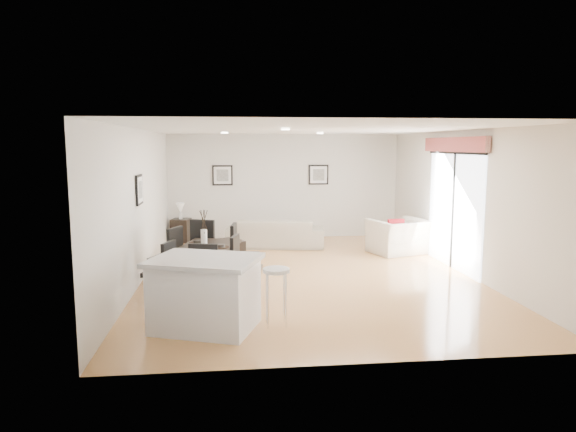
{
  "coord_description": "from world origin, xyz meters",
  "views": [
    {
      "loc": [
        -1.39,
        -9.31,
        2.42
      ],
      "look_at": [
        -0.3,
        0.4,
        1.07
      ],
      "focal_mm": 32.0,
      "sensor_mm": 36.0,
      "label": 1
    }
  ],
  "objects": [
    {
      "name": "dining_chair_wnear",
      "position": [
        -2.46,
        -1.28,
        0.52
      ],
      "size": [
        0.53,
        0.53,
        0.93
      ],
      "rotation": [
        0.0,
        0.0,
        -1.92
      ],
      "color": "black",
      "rests_on": "ground"
    },
    {
      "name": "side_table",
      "position": [
        -2.66,
        3.66,
        0.29
      ],
      "size": [
        0.52,
        0.52,
        0.58
      ],
      "primitive_type": "cube",
      "rotation": [
        0.0,
        0.0,
        -0.22
      ],
      "color": "black",
      "rests_on": "ground"
    },
    {
      "name": "coffee_table",
      "position": [
        -1.69,
        1.39,
        0.21
      ],
      "size": [
        1.21,
        1.01,
        0.42
      ],
      "primitive_type": "cube",
      "rotation": [
        0.0,
        0.0,
        0.44
      ],
      "color": "black",
      "rests_on": "ground"
    },
    {
      "name": "sofa",
      "position": [
        -0.35,
        2.75,
        0.34
      ],
      "size": [
        2.4,
        1.2,
        0.67
      ],
      "primitive_type": "imported",
      "rotation": [
        0.0,
        0.0,
        3.01
      ],
      "color": "gray",
      "rests_on": "ground"
    },
    {
      "name": "courtyard_plant_b",
      "position": [
        5.9,
        1.24,
        0.35
      ],
      "size": [
        0.5,
        0.5,
        0.69
      ],
      "primitive_type": "imported",
      "rotation": [
        0.0,
        0.0,
        0.35
      ],
      "color": "#3B632A",
      "rests_on": "ground"
    },
    {
      "name": "framed_print_back_right",
      "position": [
        0.9,
        3.97,
        1.65
      ],
      "size": [
        0.52,
        0.04,
        0.52
      ],
      "color": "black",
      "rests_on": "wall_back"
    },
    {
      "name": "armchair",
      "position": [
        2.34,
        1.67,
        0.38
      ],
      "size": [
        1.44,
        1.34,
        0.77
      ],
      "primitive_type": "imported",
      "rotation": [
        0.0,
        0.0,
        3.44
      ],
      "color": "beige",
      "rests_on": "ground"
    },
    {
      "name": "bar_stool",
      "position": [
        -0.8,
        -2.66,
        0.68
      ],
      "size": [
        0.36,
        0.36,
        0.79
      ],
      "color": "silver",
      "rests_on": "ground"
    },
    {
      "name": "dining_chair_head",
      "position": [
        -1.83,
        -1.89,
        0.54
      ],
      "size": [
        0.51,
        0.51,
        0.97
      ],
      "rotation": [
        0.0,
        0.0,
        -0.19
      ],
      "color": "black",
      "rests_on": "ground"
    },
    {
      "name": "kitchen_island",
      "position": [
        -1.75,
        -2.66,
        0.48
      ],
      "size": [
        1.64,
        1.45,
        0.95
      ],
      "rotation": [
        0.0,
        0.0,
        -0.35
      ],
      "color": "silver",
      "rests_on": "ground"
    },
    {
      "name": "vase",
      "position": [
        -1.85,
        -0.82,
        1.01
      ],
      "size": [
        0.7,
        1.14,
        0.64
      ],
      "color": "white",
      "rests_on": "dining_table"
    },
    {
      "name": "wall_left",
      "position": [
        -3.0,
        0.0,
        1.35
      ],
      "size": [
        0.04,
        8.0,
        2.7
      ],
      "primitive_type": "cube",
      "color": "silver",
      "rests_on": "ground"
    },
    {
      "name": "dining_table",
      "position": [
        -1.85,
        -0.82,
        0.65
      ],
      "size": [
        1.27,
        1.9,
        0.72
      ],
      "rotation": [
        0.0,
        0.0,
        -0.25
      ],
      "color": "black",
      "rests_on": "ground"
    },
    {
      "name": "ceiling",
      "position": [
        0.0,
        0.0,
        2.7
      ],
      "size": [
        6.0,
        8.0,
        0.02
      ],
      "primitive_type": "cube",
      "color": "white",
      "rests_on": "wall_back"
    },
    {
      "name": "dining_chair_foot",
      "position": [
        -1.88,
        0.25,
        0.59
      ],
      "size": [
        0.62,
        0.62,
        1.06
      ],
      "rotation": [
        0.0,
        0.0,
        2.75
      ],
      "color": "black",
      "rests_on": "ground"
    },
    {
      "name": "table_lamp",
      "position": [
        -2.66,
        3.66,
        0.84
      ],
      "size": [
        0.21,
        0.21,
        0.4
      ],
      "color": "white",
      "rests_on": "side_table"
    },
    {
      "name": "dining_chair_wfar",
      "position": [
        -2.46,
        -0.42,
        0.57
      ],
      "size": [
        0.6,
        0.6,
        1.02
      ],
      "rotation": [
        0.0,
        0.0,
        -1.99
      ],
      "color": "black",
      "rests_on": "ground"
    },
    {
      "name": "ground",
      "position": [
        0.0,
        0.0,
        0.0
      ],
      "size": [
        8.0,
        8.0,
        0.0
      ],
      "primitive_type": "plane",
      "color": "tan",
      "rests_on": "ground"
    },
    {
      "name": "framed_print_back_left",
      "position": [
        -1.6,
        3.97,
        1.65
      ],
      "size": [
        0.52,
        0.04,
        0.52
      ],
      "color": "black",
      "rests_on": "wall_back"
    },
    {
      "name": "sliding_door",
      "position": [
        2.96,
        0.3,
        1.66
      ],
      "size": [
        0.12,
        2.7,
        2.57
      ],
      "color": "white",
      "rests_on": "wall_right"
    },
    {
      "name": "framed_print_left_wall",
      "position": [
        -2.97,
        -0.2,
        1.65
      ],
      "size": [
        0.04,
        0.52,
        0.52
      ],
      "rotation": [
        0.0,
        0.0,
        1.57
      ],
      "color": "black",
      "rests_on": "wall_left"
    },
    {
      "name": "wall_front",
      "position": [
        0.0,
        -4.0,
        1.35
      ],
      "size": [
        6.0,
        0.04,
        2.7
      ],
      "primitive_type": "cube",
      "color": "silver",
      "rests_on": "ground"
    },
    {
      "name": "wall_back",
      "position": [
        0.0,
        4.0,
        1.35
      ],
      "size": [
        6.0,
        0.04,
        2.7
      ],
      "primitive_type": "cube",
      "color": "silver",
      "rests_on": "ground"
    },
    {
      "name": "dining_chair_enear",
      "position": [
        -1.23,
        -1.23,
        0.55
      ],
      "size": [
        0.53,
        0.53,
        0.99
      ],
      "rotation": [
        0.0,
        0.0,
        1.33
      ],
      "color": "black",
      "rests_on": "ground"
    },
    {
      "name": "cushion",
      "position": [
        2.23,
        1.56,
        0.62
      ],
      "size": [
        0.36,
        0.13,
        0.36
      ],
      "primitive_type": "cube",
      "rotation": [
        0.0,
        0.0,
        3.19
      ],
      "color": "#A9151D",
      "rests_on": "armchair"
    },
    {
      "name": "dining_chair_efar",
      "position": [
        -1.24,
        -0.37,
        0.58
      ],
      "size": [
        0.53,
        0.53,
        1.04
      ],
      "rotation": [
        0.0,
        0.0,
        1.44
      ],
      "color": "black",
      "rests_on": "ground"
    },
    {
      "name": "wall_right",
      "position": [
        3.0,
        0.0,
        1.35
      ],
      "size": [
        0.04,
        8.0,
        2.7
      ],
      "primitive_type": "cube",
      "color": "silver",
      "rests_on": "ground"
    }
  ]
}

